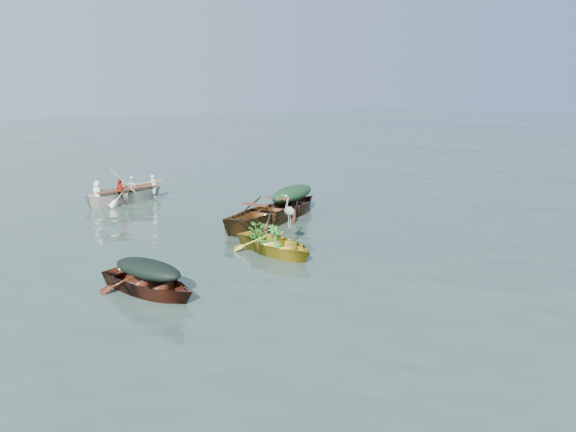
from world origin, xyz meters
name	(u,v)px	position (x,y,z in m)	size (l,w,h in m)	color
ground	(317,246)	(0.00, 0.00, 0.00)	(140.00, 140.00, 0.00)	#354A41
yellow_dinghy	(275,254)	(-1.31, 0.11, 0.00)	(1.45, 3.35, 0.91)	gold
dark_covered_boat	(149,294)	(-5.18, -0.77, 0.00)	(1.25, 3.37, 0.82)	#4F1F12
green_tarp_boat	(292,215)	(1.70, 3.53, 0.00)	(1.37, 4.41, 1.03)	#543213
open_wooden_boat	(267,225)	(0.23, 2.85, 0.00)	(1.59, 5.10, 1.24)	brown
rowed_boat	(127,202)	(-2.18, 8.93, 0.00)	(1.30, 4.34, 1.04)	white
dark_tarp_cover	(148,267)	(-5.18, -0.77, 0.61)	(0.69, 1.85, 0.40)	black
green_tarp_cover	(292,193)	(1.70, 3.53, 0.78)	(0.75, 2.43, 0.52)	#15351C
thwart_benches	(267,206)	(0.23, 2.85, 0.64)	(0.95, 2.55, 0.04)	#4F2212
heron	(289,217)	(-0.77, 0.22, 0.92)	(0.28, 0.40, 0.92)	gray
dinghy_weeds	(263,222)	(-1.35, 0.66, 0.76)	(0.70, 0.90, 0.60)	#24691B
rowers	(126,179)	(-2.18, 8.93, 0.90)	(1.17, 3.04, 0.76)	silver
oars	(126,188)	(-2.18, 8.93, 0.55)	(2.60, 0.60, 0.06)	olive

